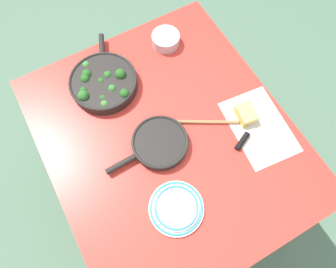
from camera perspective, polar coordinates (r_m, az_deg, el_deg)
name	(u,v)px	position (r m, az deg, el deg)	size (l,w,h in m)	color
ground_plane	(168,179)	(1.96, 0.00, -8.53)	(14.00, 14.00, 0.00)	#51755B
dining_table_red	(168,143)	(1.32, 0.00, -1.63)	(1.16, 0.99, 0.75)	red
skillet_broccoli	(103,82)	(1.36, -12.21, 9.59)	(0.39, 0.30, 0.08)	black
skillet_eggs	(159,143)	(1.21, -1.69, -1.77)	(0.23, 0.36, 0.04)	black
wooden_spoon	(183,122)	(1.27, 2.90, 2.37)	(0.22, 0.35, 0.02)	#A87A4C
parchment_sheet	(259,127)	(1.32, 16.98, 1.35)	(0.36, 0.26, 0.00)	beige
grater_knife	(248,133)	(1.29, 15.00, 0.22)	(0.13, 0.25, 0.02)	silver
cheese_block	(246,114)	(1.31, 14.60, 3.68)	(0.10, 0.08, 0.05)	#EACC66
dinner_plate_stack	(176,208)	(1.16, 1.60, -13.92)	(0.21, 0.21, 0.03)	silver
prep_bowl_steel	(166,39)	(1.48, -0.44, 17.57)	(0.13, 0.13, 0.05)	#B7B7BC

